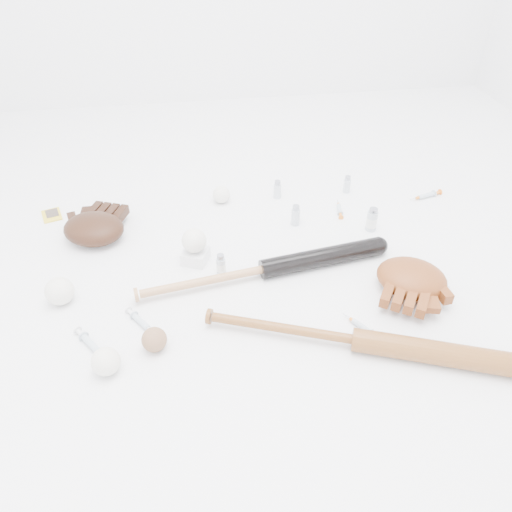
{
  "coord_description": "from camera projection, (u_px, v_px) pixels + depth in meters",
  "views": [
    {
      "loc": [
        -0.2,
        -1.16,
        1.0
      ],
      "look_at": [
        -0.01,
        0.03,
        0.06
      ],
      "focal_mm": 35.0,
      "sensor_mm": 36.0,
      "label": 1
    }
  ],
  "objects": [
    {
      "name": "bat_dark",
      "position": [
        264.0,
        269.0,
        1.53
      ],
      "size": [
        0.83,
        0.19,
        0.06
      ],
      "primitive_type": null,
      "rotation": [
        0.0,
        0.0,
        0.15
      ],
      "color": "black",
      "rests_on": "ground"
    },
    {
      "name": "bat_wood",
      "position": [
        356.0,
        340.0,
        1.3
      ],
      "size": [
        0.82,
        0.37,
        0.06
      ],
      "primitive_type": null,
      "rotation": [
        0.0,
        0.0,
        -0.37
      ],
      "color": "brown",
      "rests_on": "ground"
    },
    {
      "name": "glove_dark",
      "position": [
        94.0,
        228.0,
        1.67
      ],
      "size": [
        0.32,
        0.32,
        0.09
      ],
      "primitive_type": null,
      "rotation": [
        0.0,
        0.0,
        -0.38
      ],
      "color": "black",
      "rests_on": "ground"
    },
    {
      "name": "glove_tan",
      "position": [
        412.0,
        278.0,
        1.47
      ],
      "size": [
        0.34,
        0.34,
        0.09
      ],
      "primitive_type": null,
      "rotation": [
        0.0,
        0.0,
        2.57
      ],
      "color": "brown",
      "rests_on": "ground"
    },
    {
      "name": "trading_card",
      "position": [
        52.0,
        215.0,
        1.81
      ],
      "size": [
        0.09,
        0.1,
        0.0
      ],
      "primitive_type": "cube",
      "rotation": [
        0.0,
        0.0,
        0.3
      ],
      "color": "gold",
      "rests_on": "ground"
    },
    {
      "name": "pedestal",
      "position": [
        196.0,
        256.0,
        1.59
      ],
      "size": [
        0.1,
        0.1,
        0.04
      ],
      "primitive_type": "cube",
      "rotation": [
        0.0,
        0.0,
        -0.4
      ],
      "color": "white",
      "rests_on": "ground"
    },
    {
      "name": "baseball_on_pedestal",
      "position": [
        194.0,
        241.0,
        1.56
      ],
      "size": [
        0.08,
        0.08,
        0.08
      ],
      "primitive_type": "sphere",
      "color": "white",
      "rests_on": "pedestal"
    },
    {
      "name": "baseball_left",
      "position": [
        60.0,
        291.0,
        1.43
      ],
      "size": [
        0.08,
        0.08,
        0.08
      ],
      "primitive_type": "sphere",
      "color": "white",
      "rests_on": "ground"
    },
    {
      "name": "baseball_upper",
      "position": [
        221.0,
        195.0,
        1.87
      ],
      "size": [
        0.07,
        0.07,
        0.07
      ],
      "primitive_type": "sphere",
      "color": "white",
      "rests_on": "ground"
    },
    {
      "name": "baseball_mid",
      "position": [
        106.0,
        361.0,
        1.23
      ],
      "size": [
        0.07,
        0.07,
        0.07
      ],
      "primitive_type": "sphere",
      "color": "white",
      "rests_on": "ground"
    },
    {
      "name": "baseball_aged",
      "position": [
        154.0,
        340.0,
        1.3
      ],
      "size": [
        0.07,
        0.07,
        0.07
      ],
      "primitive_type": "sphere",
      "color": "brown",
      "rests_on": "ground"
    },
    {
      "name": "syringe_0",
      "position": [
        91.0,
        344.0,
        1.31
      ],
      "size": [
        0.12,
        0.15,
        0.02
      ],
      "primitive_type": null,
      "rotation": [
        0.0,
        0.0,
        -0.94
      ],
      "color": "#ADBCC6",
      "rests_on": "ground"
    },
    {
      "name": "syringe_1",
      "position": [
        362.0,
        327.0,
        1.37
      ],
      "size": [
        0.09,
        0.13,
        0.02
      ],
      "primitive_type": null,
      "rotation": [
        0.0,
        0.0,
        2.14
      ],
      "color": "#ADBCC6",
      "rests_on": "ground"
    },
    {
      "name": "syringe_2",
      "position": [
        339.0,
        209.0,
        1.83
      ],
      "size": [
        0.05,
        0.13,
        0.02
      ],
      "primitive_type": null,
      "rotation": [
        0.0,
        0.0,
        1.4
      ],
      "color": "#ADBCC6",
      "rests_on": "ground"
    },
    {
      "name": "syringe_3",
      "position": [
        426.0,
        276.0,
        1.53
      ],
      "size": [
        0.13,
        0.14,
        0.02
      ],
      "primitive_type": null,
      "rotation": [
        0.0,
        0.0,
        -0.85
      ],
      "color": "#ADBCC6",
      "rests_on": "ground"
    },
    {
      "name": "syringe_4",
      "position": [
        426.0,
        195.0,
        1.91
      ],
      "size": [
        0.16,
        0.07,
        0.02
      ],
      "primitive_type": null,
      "rotation": [
        0.0,
        0.0,
        3.4
      ],
      "color": "#ADBCC6",
      "rests_on": "ground"
    },
    {
      "name": "syringe_5",
      "position": [
        141.0,
        322.0,
        1.38
      ],
      "size": [
        0.11,
        0.14,
        0.02
      ],
      "primitive_type": null,
      "rotation": [
        0.0,
        0.0,
        -0.95
      ],
      "color": "#ADBCC6",
      "rests_on": "ground"
    },
    {
      "name": "vial_0",
      "position": [
        347.0,
        184.0,
        1.93
      ],
      "size": [
        0.03,
        0.03,
        0.07
      ],
      "primitive_type": "cylinder",
      "color": "silver",
      "rests_on": "ground"
    },
    {
      "name": "vial_1",
      "position": [
        277.0,
        189.0,
        1.89
      ],
      "size": [
        0.03,
        0.03,
        0.07
      ],
      "primitive_type": "cylinder",
      "color": "silver",
      "rests_on": "ground"
    },
    {
      "name": "vial_2",
      "position": [
        296.0,
        215.0,
        1.75
      ],
      "size": [
        0.03,
        0.03,
        0.08
      ],
      "primitive_type": "cylinder",
      "color": "silver",
      "rests_on": "ground"
    },
    {
      "name": "vial_3",
      "position": [
        372.0,
        219.0,
        1.72
      ],
      "size": [
        0.04,
        0.04,
        0.09
      ],
      "primitive_type": "cylinder",
      "color": "silver",
      "rests_on": "ground"
    },
    {
      "name": "vial_4",
      "position": [
        221.0,
        264.0,
        1.54
      ],
      "size": [
        0.03,
        0.03,
        0.07
      ],
      "primitive_type": "cylinder",
      "color": "silver",
      "rests_on": "ground"
    }
  ]
}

